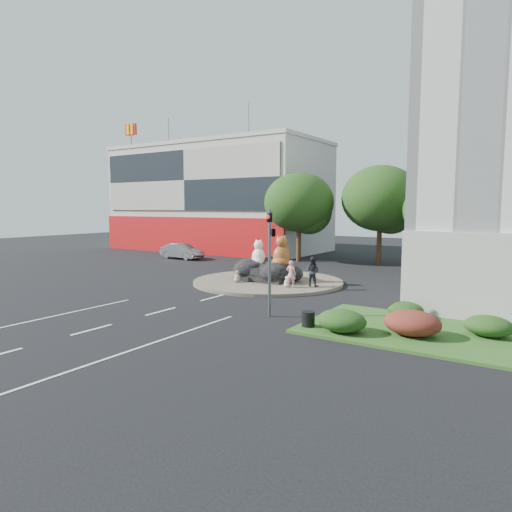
{
  "coord_description": "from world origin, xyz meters",
  "views": [
    {
      "loc": [
        15.85,
        -15.82,
        5.1
      ],
      "look_at": [
        0.16,
        8.29,
        2.0
      ],
      "focal_mm": 32.0,
      "sensor_mm": 36.0,
      "label": 1
    }
  ],
  "objects_px": {
    "kitten_calico": "(237,276)",
    "kitten_white": "(287,281)",
    "cat_white": "(259,253)",
    "pedestrian_pink": "(291,274)",
    "pedestrian_dark": "(312,271)",
    "cat_tabby": "(282,251)",
    "parked_car": "(182,251)",
    "litter_bin": "(308,319)"
  },
  "relations": [
    {
      "from": "kitten_calico",
      "to": "parked_car",
      "type": "relative_size",
      "value": 0.17
    },
    {
      "from": "cat_white",
      "to": "pedestrian_dark",
      "type": "distance_m",
      "value": 4.38
    },
    {
      "from": "cat_white",
      "to": "kitten_calico",
      "type": "bearing_deg",
      "value": -100.64
    },
    {
      "from": "pedestrian_dark",
      "to": "parked_car",
      "type": "height_order",
      "value": "pedestrian_dark"
    },
    {
      "from": "kitten_calico",
      "to": "pedestrian_pink",
      "type": "bearing_deg",
      "value": 4.21
    },
    {
      "from": "kitten_calico",
      "to": "pedestrian_dark",
      "type": "bearing_deg",
      "value": 16.5
    },
    {
      "from": "kitten_white",
      "to": "cat_white",
      "type": "bearing_deg",
      "value": 103.94
    },
    {
      "from": "cat_white",
      "to": "cat_tabby",
      "type": "relative_size",
      "value": 0.84
    },
    {
      "from": "cat_tabby",
      "to": "pedestrian_pink",
      "type": "xyz_separation_m",
      "value": [
        1.62,
        -1.66,
        -1.17
      ]
    },
    {
      "from": "cat_tabby",
      "to": "parked_car",
      "type": "xyz_separation_m",
      "value": [
        -15.64,
        7.52,
        -1.44
      ]
    },
    {
      "from": "kitten_calico",
      "to": "kitten_white",
      "type": "xyz_separation_m",
      "value": [
        3.63,
        0.16,
        -0.04
      ]
    },
    {
      "from": "kitten_white",
      "to": "pedestrian_dark",
      "type": "distance_m",
      "value": 1.72
    },
    {
      "from": "cat_white",
      "to": "pedestrian_pink",
      "type": "xyz_separation_m",
      "value": [
        3.36,
        -1.55,
        -0.99
      ]
    },
    {
      "from": "kitten_white",
      "to": "pedestrian_pink",
      "type": "distance_m",
      "value": 0.54
    },
    {
      "from": "pedestrian_pink",
      "to": "cat_white",
      "type": "bearing_deg",
      "value": -32.28
    },
    {
      "from": "litter_bin",
      "to": "pedestrian_dark",
      "type": "bearing_deg",
      "value": 115.01
    },
    {
      "from": "pedestrian_dark",
      "to": "litter_bin",
      "type": "relative_size",
      "value": 2.92
    },
    {
      "from": "kitten_calico",
      "to": "litter_bin",
      "type": "relative_size",
      "value": 1.28
    },
    {
      "from": "cat_white",
      "to": "pedestrian_pink",
      "type": "relative_size",
      "value": 1.11
    },
    {
      "from": "cat_white",
      "to": "pedestrian_pink",
      "type": "bearing_deg",
      "value": -17.77
    },
    {
      "from": "pedestrian_pink",
      "to": "cat_tabby",
      "type": "bearing_deg",
      "value": -53.1
    },
    {
      "from": "kitten_calico",
      "to": "litter_bin",
      "type": "height_order",
      "value": "kitten_calico"
    },
    {
      "from": "cat_white",
      "to": "kitten_white",
      "type": "height_order",
      "value": "cat_white"
    },
    {
      "from": "cat_tabby",
      "to": "parked_car",
      "type": "bearing_deg",
      "value": 128.9
    },
    {
      "from": "pedestrian_pink",
      "to": "litter_bin",
      "type": "bearing_deg",
      "value": 115.83
    },
    {
      "from": "cat_tabby",
      "to": "kitten_white",
      "type": "height_order",
      "value": "cat_tabby"
    },
    {
      "from": "cat_tabby",
      "to": "kitten_white",
      "type": "xyz_separation_m",
      "value": [
        1.35,
        -1.67,
        -1.64
      ]
    },
    {
      "from": "kitten_white",
      "to": "cat_tabby",
      "type": "bearing_deg",
      "value": 79.79
    },
    {
      "from": "parked_car",
      "to": "kitten_white",
      "type": "bearing_deg",
      "value": -115.31
    },
    {
      "from": "kitten_white",
      "to": "pedestrian_pink",
      "type": "xyz_separation_m",
      "value": [
        0.27,
        0.01,
        0.47
      ]
    },
    {
      "from": "kitten_white",
      "to": "litter_bin",
      "type": "height_order",
      "value": "kitten_white"
    },
    {
      "from": "cat_white",
      "to": "kitten_calico",
      "type": "xyz_separation_m",
      "value": [
        -0.55,
        -1.72,
        -1.42
      ]
    },
    {
      "from": "cat_tabby",
      "to": "kitten_white",
      "type": "distance_m",
      "value": 2.71
    },
    {
      "from": "cat_white",
      "to": "kitten_white",
      "type": "distance_m",
      "value": 3.76
    },
    {
      "from": "pedestrian_pink",
      "to": "parked_car",
      "type": "distance_m",
      "value": 19.55
    },
    {
      "from": "cat_white",
      "to": "pedestrian_dark",
      "type": "height_order",
      "value": "cat_white"
    },
    {
      "from": "cat_tabby",
      "to": "pedestrian_pink",
      "type": "distance_m",
      "value": 2.6
    },
    {
      "from": "kitten_white",
      "to": "parked_car",
      "type": "height_order",
      "value": "parked_car"
    },
    {
      "from": "pedestrian_pink",
      "to": "litter_bin",
      "type": "xyz_separation_m",
      "value": [
        4.88,
        -7.4,
        -0.6
      ]
    },
    {
      "from": "pedestrian_pink",
      "to": "pedestrian_dark",
      "type": "relative_size",
      "value": 0.9
    },
    {
      "from": "cat_white",
      "to": "pedestrian_pink",
      "type": "distance_m",
      "value": 3.83
    },
    {
      "from": "parked_car",
      "to": "pedestrian_pink",
      "type": "bearing_deg",
      "value": -114.89
    }
  ]
}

